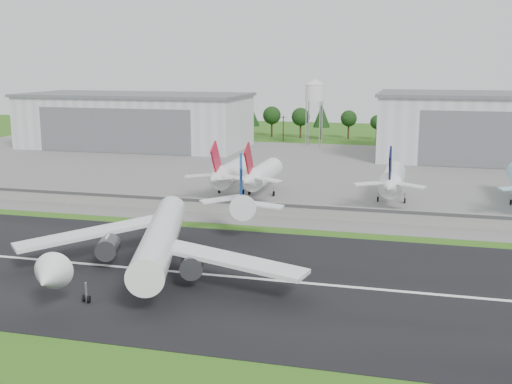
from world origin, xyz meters
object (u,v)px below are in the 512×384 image
(parked_jet_navy, at_px, (392,180))
(main_airliner, at_px, (159,245))
(parked_jet_red_b, at_px, (260,175))
(parked_jet_red_a, at_px, (229,173))

(parked_jet_navy, bearing_deg, main_airliner, -118.72)
(parked_jet_red_b, bearing_deg, parked_jet_navy, 0.04)
(parked_jet_red_a, height_order, parked_jet_navy, parked_jet_navy)
(parked_jet_red_a, bearing_deg, parked_jet_navy, 0.01)
(main_airliner, xyz_separation_m, parked_jet_navy, (36.71, 67.00, 1.44))
(parked_jet_red_a, relative_size, parked_jet_navy, 1.00)
(parked_jet_red_a, distance_m, parked_jet_red_b, 8.85)
(main_airliner, bearing_deg, parked_jet_navy, -135.74)
(parked_jet_red_b, height_order, parked_jet_navy, parked_jet_navy)
(parked_jet_red_b, bearing_deg, parked_jet_red_a, 179.88)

